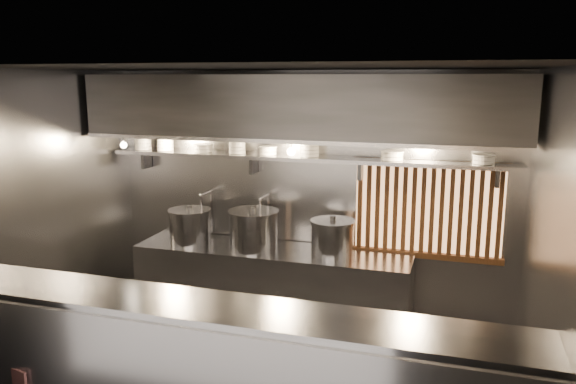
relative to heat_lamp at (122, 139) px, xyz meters
The scene contains 25 objects.
floor 2.93m from the heat_lamp, 24.14° to the right, with size 4.50×4.50×0.00m, color black.
ceiling 2.21m from the heat_lamp, 24.14° to the right, with size 4.50×4.50×0.00m, color black.
wall_back 2.11m from the heat_lamp, 18.89° to the left, with size 4.50×4.50×0.00m, color gray.
wall_left 1.14m from the heat_lamp, 112.49° to the right, with size 3.00×3.00×0.00m, color gray.
wall_right 4.29m from the heat_lamp, 11.59° to the right, with size 3.00×3.00×0.00m, color gray.
serving_counter 3.02m from the heat_lamp, 43.63° to the right, with size 4.50×0.56×1.13m.
cooking_bench 2.29m from the heat_lamp, ahead, with size 3.00×0.70×0.90m, color #99999E.
bowl_shelf 1.96m from the heat_lamp, 13.90° to the left, with size 4.40×0.34×0.04m, color #99999E.
exhaust_hood 1.95m from the heat_lamp, ahead, with size 4.40×0.81×0.65m.
wood_screen 3.33m from the heat_lamp, 10.64° to the left, with size 1.56×0.09×1.04m.
faucet_left 1.18m from the heat_lamp, 34.60° to the left, with size 0.04×0.30×0.50m.
faucet_right 1.71m from the heat_lamp, 19.61° to the left, with size 0.04×0.30×0.50m.
heat_lamp is the anchor object (origin of this frame).
pendant_bulb 1.83m from the heat_lamp, 11.00° to the left, with size 0.09×0.09×0.19m.
stock_pot_left 1.19m from the heat_lamp, 19.52° to the left, with size 0.57×0.57×0.43m.
stock_pot_mid 1.72m from the heat_lamp, ahead, with size 0.61×0.61×0.47m.
stock_pot_right 2.49m from the heat_lamp, ahead, with size 0.60×0.60×0.41m.
bowl_stack_0 0.48m from the heat_lamp, 94.48° to the left, with size 0.21×0.21×0.17m.
bowl_stack_1 0.54m from the heat_lamp, 61.62° to the left, with size 0.20×0.20×0.17m.
bowl_stack_2 0.88m from the heat_lamp, 32.78° to the left, with size 0.22×0.22×0.09m.
bowl_stack_3 1.24m from the heat_lamp, 22.39° to the left, with size 0.20×0.20×0.17m.
bowl_stack_4 1.57m from the heat_lamp, 17.41° to the left, with size 0.20×0.20×0.09m.
bowl_stack_5 2.02m from the heat_lamp, 13.46° to the left, with size 0.22×0.22×0.17m.
bowl_stack_6 2.87m from the heat_lamp, ahead, with size 0.24×0.24×0.09m.
bowl_stack_7 3.74m from the heat_lamp, ahead, with size 0.22×0.22×0.09m.
Camera 1 is at (1.58, -4.38, 2.72)m, focal length 35.00 mm.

